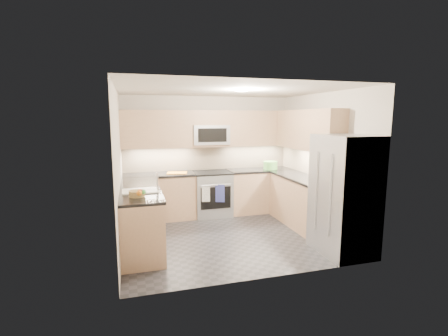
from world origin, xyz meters
TOP-DOWN VIEW (x-y plane):
  - floor at (0.00, 0.00)m, footprint 3.60×3.20m
  - ceiling at (0.00, 0.00)m, footprint 3.60×3.20m
  - wall_back at (0.00, 1.60)m, footprint 3.60×0.02m
  - wall_front at (0.00, -1.60)m, footprint 3.60×0.02m
  - wall_left at (-1.80, 0.00)m, footprint 0.02×3.20m
  - wall_right at (1.80, 0.00)m, footprint 0.02×3.20m
  - base_cab_back_left at (-1.09, 1.30)m, footprint 1.42×0.60m
  - base_cab_back_right at (1.09, 1.30)m, footprint 1.42×0.60m
  - base_cab_right at (1.50, 0.15)m, footprint 0.60×1.70m
  - base_cab_peninsula at (-1.50, 0.00)m, footprint 0.60×2.00m
  - countertop_back_left at (-1.09, 1.30)m, footprint 1.42×0.63m
  - countertop_back_right at (1.09, 1.30)m, footprint 1.42×0.63m
  - countertop_right at (1.50, 0.15)m, footprint 0.63×1.70m
  - countertop_peninsula at (-1.50, 0.00)m, footprint 0.63×2.00m
  - upper_cab_back at (0.00, 1.43)m, footprint 3.60×0.35m
  - upper_cab_right at (1.62, 0.28)m, footprint 0.35×1.95m
  - backsplash_back at (0.00, 1.60)m, footprint 3.60×0.01m
  - backsplash_right at (1.80, 0.45)m, footprint 0.01×2.30m
  - gas_range at (0.00, 1.28)m, footprint 0.76×0.65m
  - range_cooktop at (0.00, 1.28)m, footprint 0.76×0.65m
  - oven_door_glass at (0.00, 0.95)m, footprint 0.62×0.02m
  - oven_handle at (0.00, 0.93)m, footprint 0.60×0.02m
  - microwave at (0.00, 1.40)m, footprint 0.76×0.40m
  - microwave_door at (0.00, 1.20)m, footprint 0.60×0.01m
  - refrigerator at (1.45, -1.15)m, footprint 0.70×0.90m
  - fridge_handle_left at (1.08, -1.33)m, footprint 0.02×0.02m
  - fridge_handle_right at (1.08, -0.97)m, footprint 0.02×0.02m
  - sink_basin at (-1.50, -0.25)m, footprint 0.52×0.38m
  - faucet at (-1.24, -0.25)m, footprint 0.03×0.03m
  - utensil_bowl at (1.30, 1.22)m, footprint 0.38×0.38m
  - cutting_board at (-0.73, 1.26)m, footprint 0.44×0.35m
  - fruit_basket at (-1.55, -0.56)m, footprint 0.29×0.29m
  - fruit_apple at (-1.51, -0.80)m, footprint 0.08×0.08m
  - fruit_pear at (-1.46, -0.81)m, footprint 0.07×0.07m
  - dish_towel_check at (-0.21, 0.91)m, footprint 0.16×0.03m
  - dish_towel_blue at (0.07, 0.91)m, footprint 0.18×0.09m
  - fruit_orange at (-1.52, -0.85)m, footprint 0.07×0.07m

SIDE VIEW (x-z plane):
  - floor at x=0.00m, z-range 0.00..0.00m
  - base_cab_back_left at x=-1.09m, z-range 0.00..0.90m
  - base_cab_back_right at x=1.09m, z-range 0.00..0.90m
  - base_cab_right at x=1.50m, z-range 0.00..0.90m
  - base_cab_peninsula at x=-1.50m, z-range 0.00..0.90m
  - oven_door_glass at x=0.00m, z-range 0.22..0.68m
  - gas_range at x=0.00m, z-range 0.00..0.91m
  - dish_towel_check at x=-0.21m, z-range 0.40..0.70m
  - dish_towel_blue at x=0.07m, z-range 0.37..0.73m
  - oven_handle at x=0.00m, z-range 0.71..0.73m
  - sink_basin at x=-1.50m, z-range 0.80..0.96m
  - refrigerator at x=1.45m, z-range 0.00..1.80m
  - range_cooktop at x=0.00m, z-range 0.90..0.93m
  - countertop_back_left at x=-1.09m, z-range 0.90..0.94m
  - countertop_back_right at x=1.09m, z-range 0.90..0.94m
  - countertop_right at x=1.50m, z-range 0.90..0.94m
  - countertop_peninsula at x=-1.50m, z-range 0.90..0.94m
  - cutting_board at x=-0.73m, z-range 0.94..0.95m
  - fridge_handle_left at x=1.08m, z-range 0.35..1.55m
  - fridge_handle_right at x=1.08m, z-range 0.35..1.55m
  - fruit_basket at x=-1.55m, z-range 0.94..1.02m
  - utensil_bowl at x=1.30m, z-range 0.94..1.11m
  - fruit_orange at x=-1.52m, z-range 1.02..1.09m
  - fruit_apple at x=-1.51m, z-range 1.02..1.09m
  - fruit_pear at x=-1.46m, z-range 1.02..1.09m
  - faucet at x=-1.24m, z-range 0.94..1.22m
  - backsplash_back at x=0.00m, z-range 0.94..1.45m
  - backsplash_right at x=1.80m, z-range 0.94..1.45m
  - wall_back at x=0.00m, z-range 0.00..2.50m
  - wall_front at x=0.00m, z-range 0.00..2.50m
  - wall_left at x=-1.80m, z-range 0.00..2.50m
  - wall_right at x=1.80m, z-range 0.00..2.50m
  - microwave at x=0.00m, z-range 1.50..1.90m
  - microwave_door at x=0.00m, z-range 1.56..1.84m
  - upper_cab_back at x=0.00m, z-range 1.45..2.20m
  - upper_cab_right at x=1.62m, z-range 1.45..2.20m
  - ceiling at x=0.00m, z-range 2.49..2.51m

